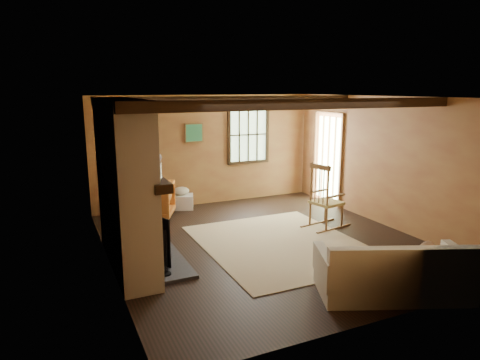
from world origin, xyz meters
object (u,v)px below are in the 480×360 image
rocking_chair (325,201)px  armchair (152,200)px  sofa (394,276)px  laundry_basket (181,202)px  fireplace (127,191)px

rocking_chair → armchair: bearing=44.5°
sofa → laundry_basket: 5.06m
sofa → laundry_basket: sofa is taller
rocking_chair → fireplace: bearing=82.5°
fireplace → armchair: size_ratio=2.99×
sofa → laundry_basket: bearing=126.9°
laundry_basket → armchair: bearing=-149.6°
rocking_chair → laundry_basket: bearing=30.3°
rocking_chair → laundry_basket: (-2.05, 2.31, -0.36)m
fireplace → armchair: fireplace is taller
sofa → armchair: 4.90m
laundry_basket → rocking_chair: bearing=-48.3°
rocking_chair → sofa: (-0.80, -2.60, -0.24)m
sofa → armchair: size_ratio=2.51×
rocking_chair → sofa: 2.73m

